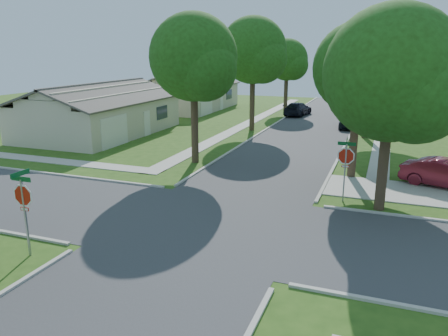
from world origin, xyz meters
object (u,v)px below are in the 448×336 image
Objects in this scene: stop_sign_ne at (346,159)px; tree_w_mid at (254,53)px; stop_sign_sw at (23,199)px; tree_w_near at (194,61)px; tree_e_near at (360,72)px; car_driveway at (446,174)px; house_nw_near at (100,116)px; house_nw_far at (188,96)px; tree_ne_corner at (393,80)px; car_curb_east at (350,120)px; tree_e_mid at (372,57)px; car_curb_west at (298,109)px; tree_w_far at (287,62)px; tree_e_far at (377,58)px.

stop_sign_ne is 19.31m from tree_w_mid.
tree_w_near is at bearing 89.77° from stop_sign_sw.
tree_e_near reaches higher than car_driveway.
house_nw_near is 1.00× the size of house_nw_far.
tree_ne_corner is at bearing -16.55° from stop_sign_ne.
tree_e_mid is at bearing -70.72° from car_curb_east.
car_driveway is at bearing -41.33° from tree_w_mid.
house_nw_near is (-20.74, 5.99, -4.13)m from tree_e_near.
car_curb_west is (13.26, -0.79, -0.82)m from house_nw_far.
stop_sign_sw is 35.99m from car_curb_west.
car_curb_west is (1.91, 22.20, -5.42)m from tree_w_near.
house_nw_near is (-11.29, 19.70, -0.51)m from stop_sign_sw.
car_curb_west is at bearing 86.86° from stop_sign_sw.
stop_sign_sw is 27.71m from tree_e_mid.
tree_w_far is 29.32m from car_driveway.
tree_e_far reaches higher than tree_w_far.
tree_e_far is (-0.00, 13.00, -0.27)m from tree_e_mid.
tree_w_far is at bearing 130.70° from car_curb_east.
tree_e_far is at bearing 5.53° from house_nw_far.
tree_w_mid is 13.04m from tree_w_far.
tree_e_far is 28.49m from house_nw_near.
car_curb_west is at bearing 85.08° from tree_w_near.
tree_w_near reaches higher than car_curb_west.
house_nw_far is at bearing 3.56° from car_curb_west.
tree_w_near reaches higher than tree_ne_corner.
house_nw_near is (-11.34, -19.01, -3.99)m from tree_w_far.
tree_ne_corner is at bearing -84.55° from tree_e_mid.
tree_e_mid is 1.15× the size of tree_w_far.
tree_e_near is 0.87× the size of tree_w_mid.
tree_w_far is (-0.01, 25.00, -0.61)m from tree_w_near.
tree_w_mid is at bearing -152.85° from car_curb_east.
car_curb_west is (-12.08, 22.51, -0.01)m from car_driveway.
tree_ne_corner is 2.00× the size of car_driveway.
tree_e_mid is 13.00m from tree_e_far.
tree_ne_corner is (11.00, -16.80, -0.90)m from tree_w_mid.
tree_w_mid is at bearing 180.00° from tree_e_mid.
tree_e_near reaches higher than tree_w_far.
tree_w_far reaches higher than house_nw_near.
tree_w_near reaches higher than house_nw_far.
tree_w_far is at bearing 10.05° from house_nw_far.
tree_w_mid reaches higher than tree_e_near.
tree_w_mid is (-9.34, 16.31, 4.46)m from stop_sign_ne.
tree_e_mid is 0.68× the size of house_nw_far.
tree_e_mid reaches higher than tree_w_far.
house_nw_far reaches higher than stop_sign_sw.
house_nw_near reaches higher than stop_sign_sw.
stop_sign_sw is at bearing -124.59° from tree_e_near.
stop_sign_sw is at bearing -110.20° from tree_e_mid.
car_curb_west is (-5.93, 6.00, -0.04)m from car_curb_east.
tree_e_far is 26.25m from car_driveway.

